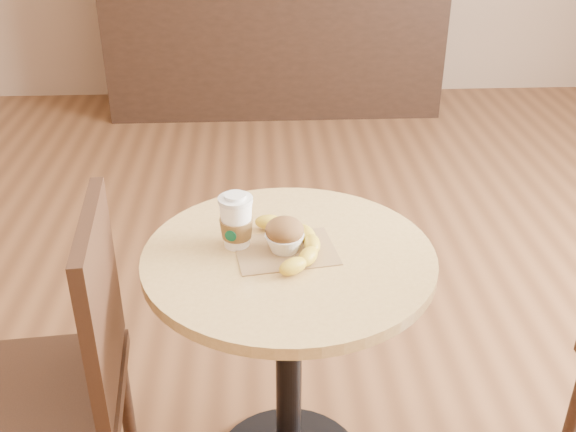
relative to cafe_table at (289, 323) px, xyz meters
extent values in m
cylinder|color=black|center=(0.00, 0.00, -0.16)|extent=(0.07, 0.07, 0.72)
cylinder|color=tan|center=(0.00, 0.00, 0.20)|extent=(0.71, 0.71, 0.03)
cube|color=#331E12|center=(-0.61, -0.16, -0.07)|extent=(0.45, 0.45, 0.04)
cylinder|color=#331E12|center=(-0.45, 0.03, -0.31)|extent=(0.04, 0.04, 0.46)
cube|color=#331E12|center=(-0.43, -0.14, 0.18)|extent=(0.07, 0.39, 0.43)
cylinder|color=#331E12|center=(0.79, -0.06, -0.31)|extent=(0.04, 0.04, 0.46)
cube|color=black|center=(0.07, 3.19, -0.04)|extent=(2.20, 0.60, 1.00)
cube|color=olive|center=(-0.01, 0.01, 0.21)|extent=(0.27, 0.22, 0.00)
cylinder|color=silver|center=(-0.13, 0.04, 0.34)|extent=(0.08, 0.08, 0.01)
cylinder|color=silver|center=(-0.13, 0.04, 0.35)|extent=(0.05, 0.05, 0.01)
cylinder|color=#07482D|center=(-0.14, 0.00, 0.26)|extent=(0.03, 0.01, 0.03)
ellipsoid|color=brown|center=(-0.01, 0.01, 0.27)|extent=(0.09, 0.09, 0.06)
ellipsoid|color=#F7E6C6|center=(-0.01, 0.01, 0.29)|extent=(0.03, 0.03, 0.02)
camera|label=1|loc=(-0.07, -1.39, 1.07)|focal=42.00mm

